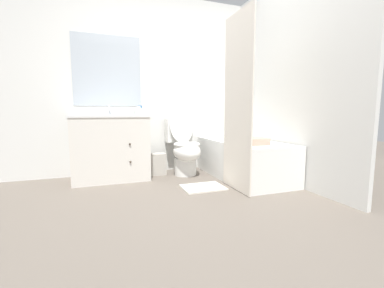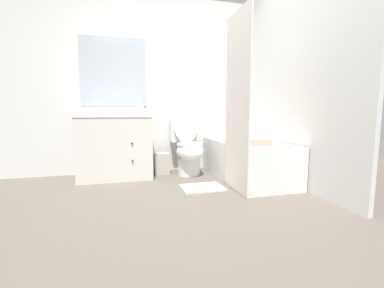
# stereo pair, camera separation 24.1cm
# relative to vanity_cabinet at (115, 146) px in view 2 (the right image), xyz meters

# --- Properties ---
(ground_plane) EXTENTS (14.00, 14.00, 0.00)m
(ground_plane) POSITION_rel_vanity_cabinet_xyz_m (0.77, -1.44, -0.43)
(ground_plane) COLOR #6B6056
(wall_back) EXTENTS (8.00, 0.06, 2.50)m
(wall_back) POSITION_rel_vanity_cabinet_xyz_m (0.76, 0.31, 0.83)
(wall_back) COLOR silver
(wall_back) RESTS_ON ground_plane
(wall_right) EXTENTS (0.05, 2.72, 2.50)m
(wall_right) POSITION_rel_vanity_cabinet_xyz_m (2.04, -0.58, 0.82)
(wall_right) COLOR silver
(wall_right) RESTS_ON ground_plane
(vanity_cabinet) EXTENTS (0.94, 0.60, 0.83)m
(vanity_cabinet) POSITION_rel_vanity_cabinet_xyz_m (0.00, 0.00, 0.00)
(vanity_cabinet) COLOR silver
(vanity_cabinet) RESTS_ON ground_plane
(sink_faucet) EXTENTS (0.14, 0.12, 0.12)m
(sink_faucet) POSITION_rel_vanity_cabinet_xyz_m (-0.00, 0.20, 0.44)
(sink_faucet) COLOR silver
(sink_faucet) RESTS_ON vanity_cabinet
(toilet) EXTENTS (0.39, 0.69, 0.90)m
(toilet) POSITION_rel_vanity_cabinet_xyz_m (0.97, -0.07, -0.06)
(toilet) COLOR white
(toilet) RESTS_ON ground_plane
(bathtub) EXTENTS (0.71, 1.51, 0.49)m
(bathtub) POSITION_rel_vanity_cabinet_xyz_m (1.65, -0.47, -0.18)
(bathtub) COLOR white
(bathtub) RESTS_ON ground_plane
(shower_curtain) EXTENTS (0.01, 0.59, 1.90)m
(shower_curtain) POSITION_rel_vanity_cabinet_xyz_m (1.28, -0.96, 0.53)
(shower_curtain) COLOR silver
(shower_curtain) RESTS_ON ground_plane
(wastebasket) EXTENTS (0.21, 0.18, 0.29)m
(wastebasket) POSITION_rel_vanity_cabinet_xyz_m (0.62, 0.05, -0.28)
(wastebasket) COLOR #B7B2A8
(wastebasket) RESTS_ON ground_plane
(tissue_box) EXTENTS (0.11, 0.14, 0.11)m
(tissue_box) POSITION_rel_vanity_cabinet_xyz_m (0.36, 0.00, 0.45)
(tissue_box) COLOR silver
(tissue_box) RESTS_ON vanity_cabinet
(soap_dispenser) EXTENTS (0.06, 0.06, 0.15)m
(soap_dispenser) POSITION_rel_vanity_cabinet_xyz_m (0.39, 0.07, 0.47)
(soap_dispenser) COLOR #4C7AB2
(soap_dispenser) RESTS_ON vanity_cabinet
(hand_towel_folded) EXTENTS (0.23, 0.17, 0.07)m
(hand_towel_folded) POSITION_rel_vanity_cabinet_xyz_m (-0.31, -0.13, 0.44)
(hand_towel_folded) COLOR white
(hand_towel_folded) RESTS_ON vanity_cabinet
(bath_towel_folded) EXTENTS (0.32, 0.26, 0.08)m
(bath_towel_folded) POSITION_rel_vanity_cabinet_xyz_m (1.53, -0.88, 0.10)
(bath_towel_folded) COLOR tan
(bath_towel_folded) RESTS_ON bathtub
(bath_mat) EXTENTS (0.47, 0.35, 0.02)m
(bath_mat) POSITION_rel_vanity_cabinet_xyz_m (0.96, -0.78, -0.42)
(bath_mat) COLOR silver
(bath_mat) RESTS_ON ground_plane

